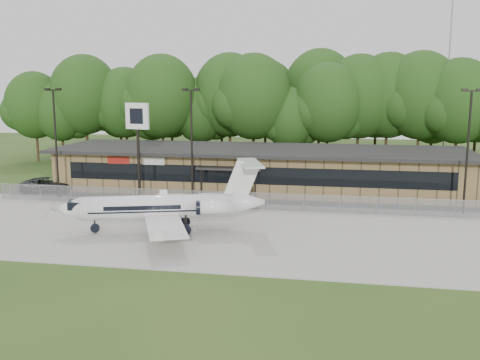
% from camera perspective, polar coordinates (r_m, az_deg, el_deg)
% --- Properties ---
extents(ground, '(160.00, 160.00, 0.00)m').
position_cam_1_polar(ground, '(31.67, -4.24, -9.27)').
color(ground, '#28491A').
rests_on(ground, ground).
extents(apron, '(64.00, 18.00, 0.08)m').
position_cam_1_polar(apron, '(39.10, -1.29, -5.42)').
color(apron, '#9E9B93').
rests_on(apron, ground).
extents(parking_lot, '(50.00, 9.00, 0.06)m').
position_cam_1_polar(parking_lot, '(50.10, 1.36, -1.98)').
color(parking_lot, '#383835').
rests_on(parking_lot, ground).
extents(terminal, '(41.00, 11.65, 4.30)m').
position_cam_1_polar(terminal, '(54.03, 2.11, 1.22)').
color(terminal, olive).
rests_on(terminal, ground).
extents(fence, '(46.00, 0.04, 1.52)m').
position_cam_1_polar(fence, '(45.60, 0.48, -2.22)').
color(fence, gray).
rests_on(fence, ground).
extents(treeline, '(72.00, 12.00, 15.00)m').
position_cam_1_polar(treeline, '(71.37, 4.24, 7.64)').
color(treeline, '#1A3A12').
rests_on(treeline, ground).
extents(radio_mast, '(0.20, 0.20, 25.00)m').
position_cam_1_polar(radio_mast, '(78.26, 21.33, 10.86)').
color(radio_mast, gray).
rests_on(radio_mast, ground).
extents(light_pole_left, '(1.55, 0.30, 10.23)m').
position_cam_1_polar(light_pole_left, '(52.33, -19.08, 4.58)').
color(light_pole_left, black).
rests_on(light_pole_left, ground).
extents(light_pole_mid, '(1.55, 0.30, 10.23)m').
position_cam_1_polar(light_pole_mid, '(47.34, -5.19, 4.57)').
color(light_pole_mid, black).
rests_on(light_pole_mid, ground).
extents(light_pole_right, '(1.55, 0.30, 10.23)m').
position_cam_1_polar(light_pole_right, '(46.79, 23.16, 3.73)').
color(light_pole_right, black).
rests_on(light_pole_right, ground).
extents(business_jet, '(15.15, 13.59, 5.15)m').
position_cam_1_polar(business_jet, '(38.76, -7.89, -2.91)').
color(business_jet, silver).
rests_on(business_jet, ground).
extents(suv, '(5.85, 4.05, 1.49)m').
position_cam_1_polar(suv, '(56.45, -19.77, -0.47)').
color(suv, '#2F2F32').
rests_on(suv, ground).
extents(pole_sign, '(2.34, 0.79, 8.94)m').
position_cam_1_polar(pole_sign, '(49.15, -10.88, 5.63)').
color(pole_sign, black).
rests_on(pole_sign, ground).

